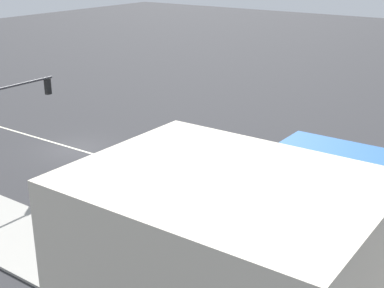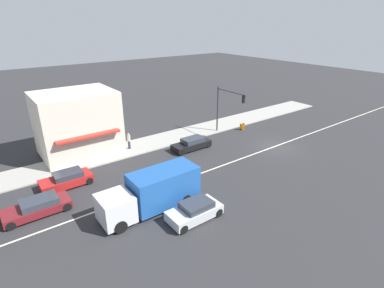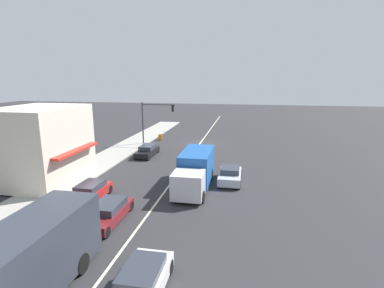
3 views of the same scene
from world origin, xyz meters
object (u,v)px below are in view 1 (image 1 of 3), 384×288
Objects in this scene: delivery_truck at (352,178)px; suv_black at (112,202)px; pedestrian at (149,270)px; sedan_silver at (338,168)px; traffic_signal_main at (5,119)px.

delivery_truck is 11.46m from suv_black.
pedestrian is 0.45× the size of sedan_silver.
pedestrian is at bearing 54.87° from suv_black.
suv_black is at bearing 100.88° from traffic_signal_main.
pedestrian is 6.76m from suv_black.
traffic_signal_main is 1.44× the size of sedan_silver.
pedestrian is at bearing -16.89° from delivery_truck.
delivery_truck is 1.72× the size of suv_black.
traffic_signal_main is 12.03m from pedestrian.
traffic_signal_main reaches higher than delivery_truck.
sedan_silver is at bearing 173.06° from pedestrian.
traffic_signal_main is at bearing -49.56° from sedan_silver.
traffic_signal_main is 6.81m from suv_black.
delivery_truck is at bearing 163.11° from pedestrian.
sedan_silver is at bearing 144.24° from suv_black.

